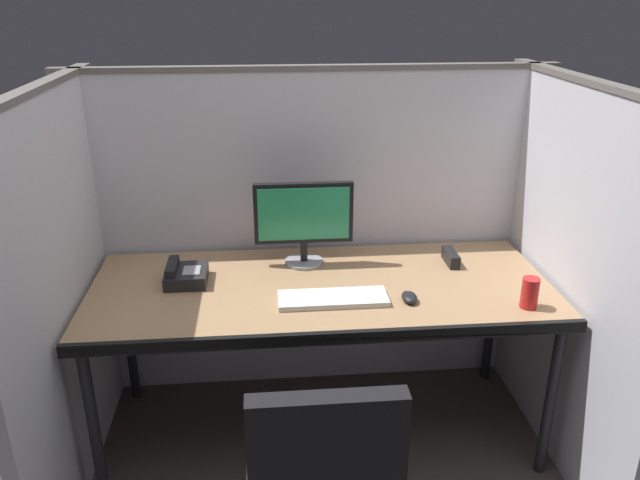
% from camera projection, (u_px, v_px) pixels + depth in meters
% --- Properties ---
extents(ground_plane, '(8.00, 8.00, 0.00)m').
position_uv_depth(ground_plane, '(328.00, 477.00, 2.58)').
color(ground_plane, '#423D38').
extents(cubicle_partition_rear, '(2.21, 0.06, 1.57)m').
position_uv_depth(cubicle_partition_rear, '(312.00, 234.00, 2.97)').
color(cubicle_partition_rear, silver).
rests_on(cubicle_partition_rear, ground).
extents(cubicle_partition_left, '(0.06, 1.41, 1.57)m').
position_uv_depth(cubicle_partition_left, '(65.00, 295.00, 2.38)').
color(cubicle_partition_left, silver).
rests_on(cubicle_partition_left, ground).
extents(cubicle_partition_right, '(0.06, 1.41, 1.57)m').
position_uv_depth(cubicle_partition_right, '(565.00, 275.00, 2.55)').
color(cubicle_partition_right, silver).
rests_on(cubicle_partition_right, ground).
extents(desk, '(1.90, 0.80, 0.74)m').
position_uv_depth(desk, '(321.00, 297.00, 2.58)').
color(desk, '#997551').
rests_on(desk, ground).
extents(monitor_center, '(0.43, 0.17, 0.37)m').
position_uv_depth(monitor_center, '(304.00, 218.00, 2.69)').
color(monitor_center, gray).
rests_on(monitor_center, desk).
extents(keyboard_main, '(0.43, 0.15, 0.02)m').
position_uv_depth(keyboard_main, '(333.00, 299.00, 2.44)').
color(keyboard_main, silver).
rests_on(keyboard_main, desk).
extents(computer_mouse, '(0.06, 0.10, 0.04)m').
position_uv_depth(computer_mouse, '(409.00, 297.00, 2.44)').
color(computer_mouse, black).
rests_on(computer_mouse, desk).
extents(desk_phone, '(0.17, 0.19, 0.09)m').
position_uv_depth(desk_phone, '(185.00, 275.00, 2.59)').
color(desk_phone, black).
rests_on(desk_phone, desk).
extents(red_stapler, '(0.04, 0.15, 0.06)m').
position_uv_depth(red_stapler, '(451.00, 257.00, 2.77)').
color(red_stapler, black).
rests_on(red_stapler, desk).
extents(soda_can, '(0.07, 0.07, 0.12)m').
position_uv_depth(soda_can, '(530.00, 293.00, 2.37)').
color(soda_can, red).
rests_on(soda_can, desk).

